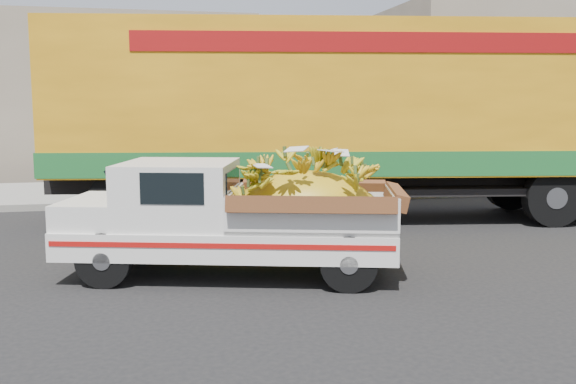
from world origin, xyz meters
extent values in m
plane|color=black|center=(0.00, 0.00, 0.00)|extent=(100.00, 100.00, 0.00)
cube|color=gray|center=(0.00, 6.38, 0.07)|extent=(60.00, 0.25, 0.15)
cube|color=gray|center=(0.00, 8.48, 0.07)|extent=(60.00, 4.00, 0.14)
cube|color=gray|center=(14.00, 15.38, 3.00)|extent=(14.00, 6.00, 6.00)
cylinder|color=black|center=(-2.91, -0.06, 0.35)|extent=(0.73, 0.38, 0.70)
cylinder|color=black|center=(-2.55, 1.23, 0.35)|extent=(0.73, 0.38, 0.70)
cylinder|color=black|center=(0.01, -0.88, 0.35)|extent=(0.73, 0.38, 0.70)
cylinder|color=black|center=(0.37, 0.41, 0.35)|extent=(0.73, 0.38, 0.70)
cube|color=silver|center=(-1.31, 0.19, 0.51)|extent=(4.59, 2.67, 0.36)
cube|color=#A50F0C|center=(-1.53, -0.57, 0.57)|extent=(4.08, 1.15, 0.06)
cube|color=silver|center=(-3.36, 0.76, 0.41)|extent=(0.50, 1.50, 0.13)
cube|color=silver|center=(-3.02, 0.67, 0.86)|extent=(1.15, 1.63, 0.33)
cube|color=silver|center=(-1.96, 0.37, 1.10)|extent=(1.78, 1.83, 0.83)
cube|color=black|center=(-2.07, -0.38, 1.26)|extent=(0.76, 0.22, 0.39)
cube|color=silver|center=(-0.25, -0.11, 0.92)|extent=(2.46, 2.08, 0.47)
ellipsoid|color=orange|center=(-0.34, -0.08, 0.83)|extent=(2.18, 1.72, 1.18)
cylinder|color=black|center=(6.53, 4.19, 0.55)|extent=(1.14, 0.49, 1.10)
cylinder|color=black|center=(5.04, 2.40, 0.55)|extent=(1.14, 0.49, 1.10)
cylinder|color=black|center=(5.35, 4.37, 0.55)|extent=(1.14, 0.49, 1.10)
cylinder|color=black|center=(-2.87, 3.64, 0.55)|extent=(1.14, 0.49, 1.10)
cylinder|color=black|center=(-2.56, 5.61, 0.55)|extent=(1.14, 0.49, 1.10)
cube|color=black|center=(1.73, 3.93, 0.78)|extent=(12.01, 2.85, 0.36)
cube|color=orange|center=(1.73, 3.93, 2.38)|extent=(12.01, 4.29, 2.84)
cube|color=#1B6028|center=(1.73, 3.93, 1.21)|extent=(12.07, 4.32, 0.45)
cube|color=maroon|center=(1.54, 2.68, 3.35)|extent=(8.30, 1.32, 0.35)
camera|label=1|loc=(-2.31, -8.16, 2.26)|focal=40.00mm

